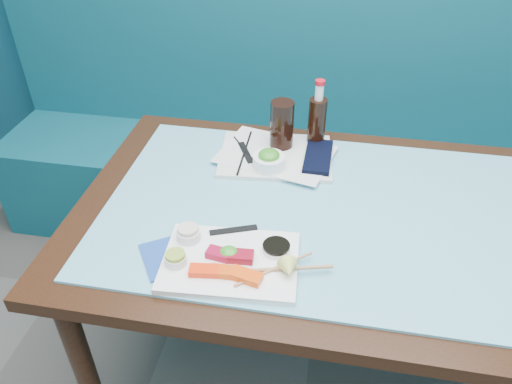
% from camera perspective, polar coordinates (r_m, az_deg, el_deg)
% --- Properties ---
extents(booth_bench, '(3.00, 0.56, 1.17)m').
position_cam_1_polar(booth_bench, '(2.30, 8.55, 3.50)').
color(booth_bench, '#0D4B58').
rests_on(booth_bench, ground).
extents(dining_table, '(1.40, 0.90, 0.75)m').
position_cam_1_polar(dining_table, '(1.46, 7.57, -4.83)').
color(dining_table, black).
rests_on(dining_table, ground).
extents(glass_top, '(1.22, 0.76, 0.01)m').
position_cam_1_polar(glass_top, '(1.40, 7.85, -2.17)').
color(glass_top, '#65B1CA').
rests_on(glass_top, dining_table).
extents(sashimi_plate, '(0.34, 0.26, 0.02)m').
position_cam_1_polar(sashimi_plate, '(1.22, -2.95, -8.00)').
color(sashimi_plate, white).
rests_on(sashimi_plate, glass_top).
extents(salmon_left, '(0.07, 0.04, 0.02)m').
position_cam_1_polar(salmon_left, '(1.19, -5.96, -8.93)').
color(salmon_left, '#FF300A').
rests_on(salmon_left, sashimi_plate).
extents(salmon_mid, '(0.07, 0.04, 0.02)m').
position_cam_1_polar(salmon_mid, '(1.18, -3.52, -9.11)').
color(salmon_mid, '#E94609').
rests_on(salmon_mid, sashimi_plate).
extents(salmon_right, '(0.08, 0.05, 0.02)m').
position_cam_1_polar(salmon_right, '(1.17, -1.15, -9.59)').
color(salmon_right, '#F14809').
rests_on(salmon_right, sashimi_plate).
extents(tuna_left, '(0.06, 0.04, 0.02)m').
position_cam_1_polar(tuna_left, '(1.22, -4.31, -7.06)').
color(tuna_left, maroon).
rests_on(tuna_left, sashimi_plate).
extents(tuna_right, '(0.06, 0.04, 0.02)m').
position_cam_1_polar(tuna_right, '(1.21, -1.76, -7.38)').
color(tuna_right, maroon).
rests_on(tuna_right, sashimi_plate).
extents(seaweed_garnish, '(0.06, 0.06, 0.03)m').
position_cam_1_polar(seaweed_garnish, '(1.22, -3.11, -6.92)').
color(seaweed_garnish, '#339121').
rests_on(seaweed_garnish, sashimi_plate).
extents(ramekin_wasabi, '(0.06, 0.06, 0.02)m').
position_cam_1_polar(ramekin_wasabi, '(1.22, -9.15, -7.66)').
color(ramekin_wasabi, silver).
rests_on(ramekin_wasabi, sashimi_plate).
extents(wasabi_fill, '(0.06, 0.06, 0.01)m').
position_cam_1_polar(wasabi_fill, '(1.20, -9.23, -7.12)').
color(wasabi_fill, '#89A535').
rests_on(wasabi_fill, ramekin_wasabi).
extents(ramekin_ginger, '(0.08, 0.08, 0.03)m').
position_cam_1_polar(ramekin_ginger, '(1.27, -7.72, -4.86)').
color(ramekin_ginger, silver).
rests_on(ramekin_ginger, sashimi_plate).
extents(ginger_fill, '(0.07, 0.07, 0.01)m').
position_cam_1_polar(ginger_fill, '(1.26, -7.79, -4.25)').
color(ginger_fill, beige).
rests_on(ginger_fill, ramekin_ginger).
extents(soy_dish, '(0.08, 0.08, 0.01)m').
position_cam_1_polar(soy_dish, '(1.23, 2.33, -6.51)').
color(soy_dish, white).
rests_on(soy_dish, sashimi_plate).
extents(soy_fill, '(0.09, 0.09, 0.01)m').
position_cam_1_polar(soy_fill, '(1.23, 2.34, -6.17)').
color(soy_fill, black).
rests_on(soy_fill, soy_dish).
extents(lemon_wedge, '(0.06, 0.05, 0.05)m').
position_cam_1_polar(lemon_wedge, '(1.16, 3.73, -8.76)').
color(lemon_wedge, '#DCD968').
rests_on(lemon_wedge, sashimi_plate).
extents(chopstick_sleeve, '(0.12, 0.06, 0.00)m').
position_cam_1_polar(chopstick_sleeve, '(1.29, -2.59, -4.36)').
color(chopstick_sleeve, black).
rests_on(chopstick_sleeve, sashimi_plate).
extents(wooden_chopstick_a, '(0.17, 0.14, 0.01)m').
position_cam_1_polar(wooden_chopstick_a, '(1.19, 2.10, -8.76)').
color(wooden_chopstick_a, '#AC7751').
rests_on(wooden_chopstick_a, sashimi_plate).
extents(wooden_chopstick_b, '(0.26, 0.07, 0.01)m').
position_cam_1_polar(wooden_chopstick_b, '(1.19, 2.58, -8.80)').
color(wooden_chopstick_b, '#A2744C').
rests_on(wooden_chopstick_b, sashimi_plate).
extents(serving_tray, '(0.38, 0.30, 0.01)m').
position_cam_1_polar(serving_tray, '(1.60, 2.25, 4.13)').
color(serving_tray, silver).
rests_on(serving_tray, glass_top).
extents(paper_placemat, '(0.39, 0.31, 0.00)m').
position_cam_1_polar(paper_placemat, '(1.59, 2.25, 4.36)').
color(paper_placemat, silver).
rests_on(paper_placemat, serving_tray).
extents(seaweed_bowl, '(0.13, 0.13, 0.04)m').
position_cam_1_polar(seaweed_bowl, '(1.52, 1.48, 3.50)').
color(seaweed_bowl, white).
rests_on(seaweed_bowl, serving_tray).
extents(seaweed_salad, '(0.08, 0.08, 0.03)m').
position_cam_1_polar(seaweed_salad, '(1.51, 1.49, 4.25)').
color(seaweed_salad, '#338B20').
rests_on(seaweed_salad, seaweed_bowl).
extents(cola_glass, '(0.08, 0.08, 0.16)m').
position_cam_1_polar(cola_glass, '(1.60, 2.97, 7.69)').
color(cola_glass, black).
rests_on(cola_glass, serving_tray).
extents(navy_pouch, '(0.08, 0.19, 0.01)m').
position_cam_1_polar(navy_pouch, '(1.58, 7.11, 4.05)').
color(navy_pouch, black).
rests_on(navy_pouch, serving_tray).
extents(fork, '(0.04, 0.08, 0.01)m').
position_cam_1_polar(fork, '(1.67, 7.19, 5.93)').
color(fork, white).
rests_on(fork, serving_tray).
extents(black_chopstick_a, '(0.01, 0.26, 0.01)m').
position_cam_1_polar(black_chopstick_a, '(1.60, -1.32, 4.59)').
color(black_chopstick_a, black).
rests_on(black_chopstick_a, serving_tray).
extents(black_chopstick_b, '(0.13, 0.18, 0.01)m').
position_cam_1_polar(black_chopstick_b, '(1.60, -1.04, 4.54)').
color(black_chopstick_b, black).
rests_on(black_chopstick_b, serving_tray).
extents(tray_sleeve, '(0.08, 0.13, 0.00)m').
position_cam_1_polar(tray_sleeve, '(1.60, -1.18, 4.53)').
color(tray_sleeve, black).
rests_on(tray_sleeve, serving_tray).
extents(cola_bottle_body, '(0.07, 0.07, 0.16)m').
position_cam_1_polar(cola_bottle_body, '(1.64, 6.96, 7.85)').
color(cola_bottle_body, black).
rests_on(cola_bottle_body, glass_top).
extents(cola_bottle_neck, '(0.03, 0.03, 0.05)m').
position_cam_1_polar(cola_bottle_neck, '(1.59, 7.25, 11.27)').
color(cola_bottle_neck, white).
rests_on(cola_bottle_neck, cola_bottle_body).
extents(cola_bottle_cap, '(0.04, 0.04, 0.01)m').
position_cam_1_polar(cola_bottle_cap, '(1.58, 7.34, 12.33)').
color(cola_bottle_cap, red).
rests_on(cola_bottle_cap, cola_bottle_neck).
extents(blue_napkin, '(0.19, 0.19, 0.01)m').
position_cam_1_polar(blue_napkin, '(1.26, -9.62, -7.18)').
color(blue_napkin, '#1A4294').
rests_on(blue_napkin, glass_top).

